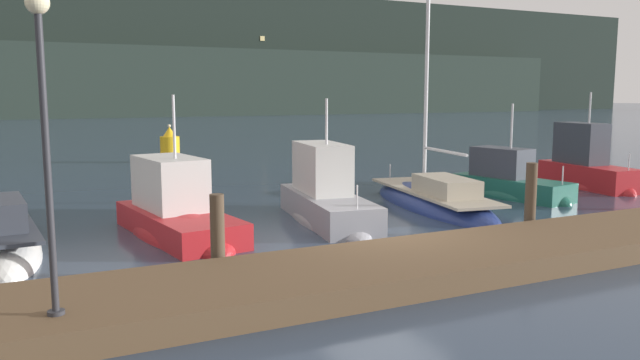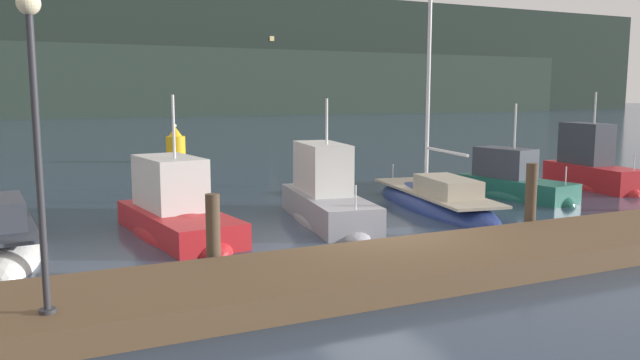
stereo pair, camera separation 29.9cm
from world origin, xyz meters
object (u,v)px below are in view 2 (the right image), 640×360
(channel_buoy, at_px, (176,148))
(dock_lamppost, at_px, (35,105))
(motorboat_berth_3, at_px, (177,223))
(motorboat_berth_6, at_px, (513,190))
(sailboat_berth_5, at_px, (434,204))
(motorboat_berth_4, at_px, (327,206))
(motorboat_berth_7, at_px, (591,176))

(channel_buoy, height_order, dock_lamppost, dock_lamppost)
(motorboat_berth_3, height_order, motorboat_berth_6, motorboat_berth_3)
(sailboat_berth_5, relative_size, dock_lamppost, 2.40)
(dock_lamppost, bearing_deg, motorboat_berth_3, 62.74)
(motorboat_berth_4, relative_size, dock_lamppost, 1.26)
(motorboat_berth_4, relative_size, channel_buoy, 2.85)
(motorboat_berth_7, xyz_separation_m, channel_buoy, (-12.33, 15.75, 0.27))
(motorboat_berth_3, bearing_deg, motorboat_berth_4, -0.71)
(motorboat_berth_4, xyz_separation_m, motorboat_berth_7, (11.79, 1.31, 0.05))
(dock_lamppost, bearing_deg, motorboat_berth_7, 21.21)
(motorboat_berth_3, height_order, sailboat_berth_5, sailboat_berth_5)
(motorboat_berth_3, relative_size, motorboat_berth_6, 1.14)
(sailboat_berth_5, relative_size, motorboat_berth_6, 2.22)
(motorboat_berth_4, bearing_deg, channel_buoy, 91.84)
(sailboat_berth_5, bearing_deg, dock_lamppost, -150.01)
(motorboat_berth_3, xyz_separation_m, motorboat_berth_7, (15.99, 1.25, 0.17))
(motorboat_berth_6, xyz_separation_m, dock_lamppost, (-14.99, -7.02, 3.15))
(motorboat_berth_4, distance_m, dock_lamppost, 10.06)
(motorboat_berth_3, height_order, channel_buoy, motorboat_berth_3)
(dock_lamppost, bearing_deg, sailboat_berth_5, 29.99)
(motorboat_berth_6, distance_m, dock_lamppost, 16.85)
(motorboat_berth_6, bearing_deg, dock_lamppost, -154.89)
(motorboat_berth_3, relative_size, motorboat_berth_4, 0.98)
(channel_buoy, bearing_deg, motorboat_berth_6, -63.26)
(motorboat_berth_3, relative_size, motorboat_berth_7, 1.17)
(sailboat_berth_5, bearing_deg, motorboat_berth_3, -177.33)
(motorboat_berth_6, relative_size, motorboat_berth_7, 1.02)
(motorboat_berth_3, height_order, dock_lamppost, dock_lamppost)
(sailboat_berth_5, xyz_separation_m, motorboat_berth_7, (7.79, 0.87, 0.35))
(motorboat_berth_4, height_order, channel_buoy, motorboat_berth_4)
(motorboat_berth_6, bearing_deg, motorboat_berth_7, 5.69)
(motorboat_berth_4, distance_m, motorboat_berth_7, 11.86)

